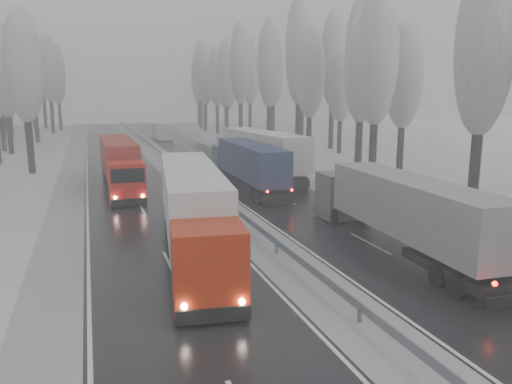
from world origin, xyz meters
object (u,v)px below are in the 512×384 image
truck_grey_tarp (398,207)px  truck_red_red (119,161)px  truck_blue_box (247,162)px  truck_cream_box (258,151)px  truck_red_white (193,206)px  box_truck_distant (162,131)px

truck_grey_tarp → truck_red_red: size_ratio=0.96×
truck_blue_box → truck_cream_box: size_ratio=0.87×
truck_grey_tarp → truck_cream_box: bearing=91.4°
truck_red_white → box_truck_distant: bearing=90.2°
box_truck_distant → truck_red_red: size_ratio=0.51×
truck_cream_box → box_truck_distant: 43.16m
truck_blue_box → truck_cream_box: (2.63, 4.92, 0.33)m
truck_red_red → box_truck_distant: bearing=76.9°
truck_grey_tarp → truck_red_red: 25.06m
truck_grey_tarp → truck_cream_box: size_ratio=0.87×
box_truck_distant → truck_red_white: 64.06m
truck_red_white → truck_red_red: 19.47m
box_truck_distant → truck_red_red: (-9.79, -44.27, 0.82)m
box_truck_distant → truck_red_red: bearing=-103.6°
truck_blue_box → box_truck_distant: bearing=91.1°
truck_grey_tarp → box_truck_distant: 66.30m
truck_blue_box → truck_red_white: truck_red_white is taller
truck_blue_box → truck_cream_box: truck_cream_box is taller
truck_grey_tarp → truck_blue_box: 18.40m
truck_blue_box → truck_red_white: bearing=-115.3°
truck_grey_tarp → truck_red_white: truck_red_white is taller
truck_grey_tarp → truck_cream_box: 23.21m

